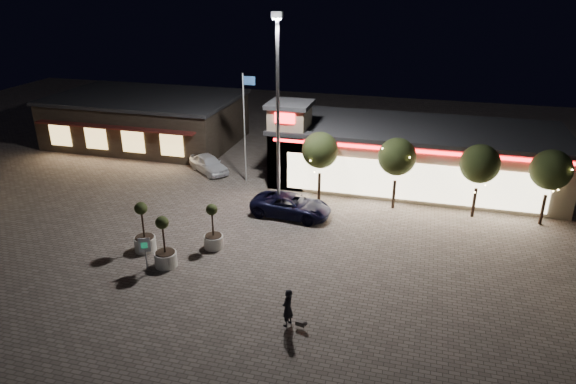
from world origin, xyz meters
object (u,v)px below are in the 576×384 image
(pickup_truck, at_px, (291,205))
(white_sedan, at_px, (209,164))
(valet_sign, at_px, (145,248))
(pedestrian, at_px, (288,308))
(planter_mid, at_px, (165,251))
(planter_left, at_px, (144,236))

(pickup_truck, distance_m, white_sedan, 10.18)
(pickup_truck, xyz_separation_m, white_sedan, (-8.26, 5.95, -0.01))
(pickup_truck, height_order, valet_sign, valet_sign)
(pedestrian, relative_size, valet_sign, 0.98)
(white_sedan, bearing_deg, valet_sign, -131.39)
(white_sedan, bearing_deg, pickup_truck, -87.90)
(pedestrian, xyz_separation_m, valet_sign, (-8.31, 2.50, 0.39))
(pickup_truck, distance_m, planter_mid, 9.06)
(white_sedan, distance_m, valet_sign, 14.53)
(pickup_truck, bearing_deg, planter_mid, 152.62)
(planter_mid, xyz_separation_m, valet_sign, (-0.78, -0.61, 0.39))
(planter_left, xyz_separation_m, valet_sign, (1.13, -1.82, 0.38))
(pickup_truck, distance_m, valet_sign, 10.02)
(white_sedan, xyz_separation_m, valet_sign, (2.70, -14.26, 0.59))
(white_sedan, relative_size, planter_mid, 1.41)
(pedestrian, distance_m, planter_mid, 8.15)
(white_sedan, distance_m, pedestrian, 20.06)
(valet_sign, bearing_deg, pedestrian, -16.76)
(pedestrian, bearing_deg, white_sedan, -128.41)
(planter_mid, bearing_deg, planter_left, 147.60)
(pedestrian, height_order, planter_mid, planter_mid)
(planter_left, bearing_deg, valet_sign, -58.28)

